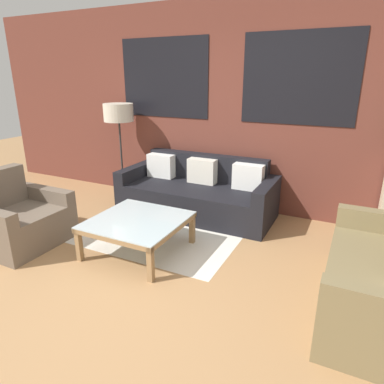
{
  "coord_description": "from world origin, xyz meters",
  "views": [
    {
      "loc": [
        1.72,
        -2.11,
        1.84
      ],
      "look_at": [
        0.05,
        1.28,
        0.55
      ],
      "focal_mm": 32.0,
      "sensor_mm": 36.0,
      "label": 1
    }
  ],
  "objects_px": {
    "coffee_table": "(138,224)",
    "floor_lamp": "(119,116)",
    "couch_dark": "(198,193)",
    "armchair_corner": "(20,220)"
  },
  "relations": [
    {
      "from": "coffee_table",
      "to": "floor_lamp",
      "type": "distance_m",
      "value": 2.09
    },
    {
      "from": "couch_dark",
      "to": "armchair_corner",
      "type": "xyz_separation_m",
      "value": [
        -1.43,
        -1.72,
        -0.01
      ]
    },
    {
      "from": "couch_dark",
      "to": "floor_lamp",
      "type": "distance_m",
      "value": 1.67
    },
    {
      "from": "armchair_corner",
      "to": "coffee_table",
      "type": "bearing_deg",
      "value": 17.62
    },
    {
      "from": "floor_lamp",
      "to": "armchair_corner",
      "type": "bearing_deg",
      "value": -92.67
    },
    {
      "from": "coffee_table",
      "to": "armchair_corner",
      "type": "bearing_deg",
      "value": -162.38
    },
    {
      "from": "armchair_corner",
      "to": "floor_lamp",
      "type": "bearing_deg",
      "value": 87.33
    },
    {
      "from": "couch_dark",
      "to": "coffee_table",
      "type": "height_order",
      "value": "couch_dark"
    },
    {
      "from": "floor_lamp",
      "to": "couch_dark",
      "type": "bearing_deg",
      "value": -3.91
    },
    {
      "from": "coffee_table",
      "to": "floor_lamp",
      "type": "height_order",
      "value": "floor_lamp"
    }
  ]
}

